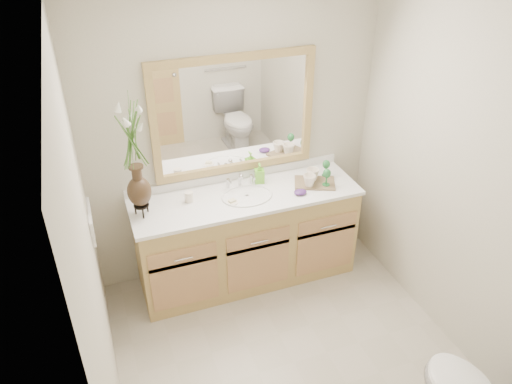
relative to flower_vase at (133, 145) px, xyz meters
name	(u,v)px	position (x,y,z in m)	size (l,w,h in m)	color
floor	(294,363)	(0.82, -1.02, -1.41)	(2.60, 2.60, 0.00)	#BFB5A3
ceiling	(314,18)	(0.82, -1.02, 0.99)	(2.40, 2.60, 0.02)	white
wall_back	(234,138)	(0.82, 0.28, -0.21)	(2.40, 0.02, 2.40)	beige
wall_left	(93,272)	(-0.38, -1.02, -0.21)	(0.02, 2.60, 2.40)	beige
wall_right	(466,190)	(2.02, -1.02, -0.21)	(0.02, 2.60, 2.40)	beige
vanity	(247,238)	(0.82, -0.01, -1.01)	(1.80, 0.55, 0.80)	tan
counter	(246,197)	(0.82, -0.01, -0.59)	(1.84, 0.57, 0.03)	white
sink	(247,202)	(0.82, -0.02, -0.63)	(0.38, 0.34, 0.23)	white
mirror	(234,116)	(0.82, 0.26, 0.00)	(1.32, 0.04, 0.97)	white
switch_plate	(91,227)	(-0.37, -0.26, -0.43)	(0.02, 0.12, 0.12)	white
flower_vase	(133,145)	(0.00, 0.00, 0.00)	(0.21, 0.21, 0.85)	black
tumbler	(189,197)	(0.37, 0.06, -0.54)	(0.06, 0.06, 0.08)	white
soap_dish	(232,202)	(0.68, -0.08, -0.57)	(0.09, 0.09, 0.03)	white
soap_bottle	(259,174)	(0.99, 0.15, -0.50)	(0.07, 0.07, 0.15)	#6FCF30
purple_dish	(300,192)	(1.23, -0.14, -0.56)	(0.11, 0.08, 0.04)	#472369
tray	(315,183)	(1.41, -0.03, -0.57)	(0.33, 0.22, 0.02)	brown
mug_left	(309,180)	(1.34, -0.07, -0.51)	(0.10, 0.10, 0.10)	white
mug_right	(313,174)	(1.41, 0.01, -0.51)	(0.11, 0.10, 0.11)	white
goblet_front	(327,174)	(1.48, -0.11, -0.46)	(0.07, 0.07, 0.15)	#267437
goblet_back	(326,165)	(1.54, 0.04, -0.47)	(0.06, 0.06, 0.14)	#267437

